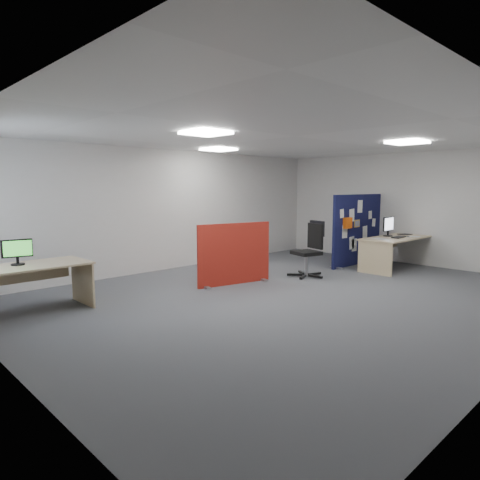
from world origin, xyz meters
TOP-DOWN VIEW (x-y plane):
  - floor at (0.00, 0.00)m, footprint 9.00×9.00m
  - ceiling at (0.00, 0.00)m, footprint 9.00×7.00m
  - wall_back at (0.00, 3.50)m, footprint 9.00×0.02m
  - wall_left at (-4.50, 0.00)m, footprint 0.02×7.00m
  - wall_right at (4.50, 0.00)m, footprint 0.02×7.00m
  - ceiling_lights at (0.33, 0.67)m, footprint 4.10×4.10m
  - navy_divider at (3.46, 0.82)m, footprint 2.05×0.30m
  - main_desk at (3.58, -0.06)m, footprint 1.93×0.86m
  - monitor_main at (3.63, 0.12)m, footprint 0.52×0.21m
  - keyboard at (3.54, -0.18)m, footprint 0.46×0.22m
  - mouse at (3.82, -0.27)m, footprint 0.11×0.09m
  - paper_tray at (4.26, 0.01)m, footprint 0.34×0.30m
  - red_divider at (-0.15, 1.31)m, footprint 1.55×0.38m
  - second_desk at (-3.68, 2.03)m, footprint 1.72×0.86m
  - monitor_second at (-3.76, 2.09)m, footprint 0.41×0.19m
  - office_chair at (1.50, 0.73)m, footprint 0.76×0.74m
  - desk_papers at (3.33, -0.14)m, footprint 1.29×0.69m

SIDE VIEW (x-z plane):
  - floor at x=0.00m, z-range 0.00..0.00m
  - second_desk at x=-3.68m, z-range 0.19..0.92m
  - main_desk at x=3.58m, z-range 0.20..0.93m
  - red_divider at x=-0.15m, z-range -0.01..1.17m
  - office_chair at x=1.50m, z-range 0.08..1.22m
  - desk_papers at x=3.33m, z-range 0.73..0.73m
  - paper_tray at x=4.26m, z-range 0.73..0.74m
  - keyboard at x=3.54m, z-range 0.73..0.75m
  - mouse at x=3.82m, z-range 0.73..0.76m
  - navy_divider at x=3.46m, z-range 0.00..1.69m
  - monitor_second at x=-3.76m, z-range 0.75..1.13m
  - monitor_main at x=3.63m, z-range 0.75..1.20m
  - wall_back at x=0.00m, z-range 0.00..2.70m
  - wall_left at x=-4.50m, z-range 0.00..2.70m
  - wall_right at x=4.50m, z-range 0.00..2.70m
  - ceiling_lights at x=0.33m, z-range 2.65..2.69m
  - ceiling at x=0.00m, z-range 2.69..2.71m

